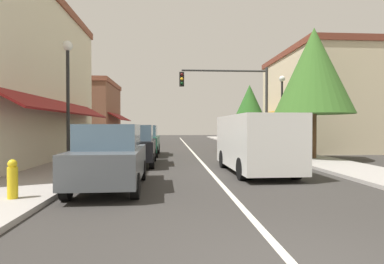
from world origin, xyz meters
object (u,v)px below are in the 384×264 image
object	(u,v)px
parked_car_second_left	(135,145)
tree_right_far	(250,102)
fire_hydrant	(13,179)
van_in_lane	(255,142)
tree_right_near	(314,71)
street_lamp_right_mid	(282,101)
street_lamp_left_near	(68,84)
traffic_signal_mast_arm	(236,93)
parked_car_nearest_left	(110,157)
parked_car_third_left	(143,140)

from	to	relation	value
parked_car_second_left	tree_right_far	bearing A→B (deg)	58.91
tree_right_far	fire_hydrant	bearing A→B (deg)	-115.91
van_in_lane	tree_right_near	bearing A→B (deg)	43.41
van_in_lane	street_lamp_right_mid	bearing A→B (deg)	62.03
street_lamp_left_near	tree_right_near	xyz separation A→B (m)	(10.88, 3.83, 1.25)
parked_car_second_left	traffic_signal_mast_arm	bearing A→B (deg)	46.31
parked_car_nearest_left	street_lamp_right_mid	size ratio (longest dim) A/B	0.88
fire_hydrant	street_lamp_left_near	bearing A→B (deg)	92.40
traffic_signal_mast_arm	parked_car_third_left	bearing A→B (deg)	-163.80
parked_car_nearest_left	van_in_lane	distance (m)	5.51
van_in_lane	traffic_signal_mast_arm	size ratio (longest dim) A/B	0.90
parked_car_second_left	street_lamp_left_near	distance (m)	4.01
traffic_signal_mast_arm	tree_right_near	xyz separation A→B (m)	(2.95, -4.90, 0.64)
parked_car_second_left	street_lamp_right_mid	xyz separation A→B (m)	(8.19, 4.38, 2.30)
parked_car_nearest_left	van_in_lane	size ratio (longest dim) A/B	0.79
parked_car_nearest_left	street_lamp_left_near	bearing A→B (deg)	122.90
van_in_lane	tree_right_far	distance (m)	18.96
parked_car_second_left	traffic_signal_mast_arm	size ratio (longest dim) A/B	0.71
traffic_signal_mast_arm	tree_right_near	distance (m)	5.75
tree_right_far	van_in_lane	bearing A→B (deg)	-103.46
tree_right_near	fire_hydrant	size ratio (longest dim) A/B	7.65
parked_car_third_left	tree_right_near	size ratio (longest dim) A/B	0.62
parked_car_nearest_left	parked_car_second_left	size ratio (longest dim) A/B	1.00
tree_right_far	traffic_signal_mast_arm	bearing A→B (deg)	-109.21
parked_car_second_left	traffic_signal_mast_arm	distance (m)	9.04
street_lamp_left_near	van_in_lane	bearing A→B (deg)	-2.03
traffic_signal_mast_arm	fire_hydrant	bearing A→B (deg)	-120.17
tree_right_near	van_in_lane	bearing A→B (deg)	-135.10
street_lamp_left_near	fire_hydrant	bearing A→B (deg)	-87.60
fire_hydrant	tree_right_far	bearing A→B (deg)	64.09
street_lamp_left_near	parked_car_nearest_left	bearing A→B (deg)	-55.88
parked_car_third_left	fire_hydrant	distance (m)	11.80
traffic_signal_mast_arm	street_lamp_left_near	size ratio (longest dim) A/B	1.21
parked_car_nearest_left	parked_car_second_left	world-z (taller)	same
street_lamp_right_mid	tree_right_far	distance (m)	11.22
parked_car_third_left	street_lamp_right_mid	world-z (taller)	street_lamp_right_mid
van_in_lane	traffic_signal_mast_arm	distance (m)	9.43
traffic_signal_mast_arm	tree_right_far	size ratio (longest dim) A/B	1.03
parked_car_nearest_left	street_lamp_left_near	distance (m)	4.31
traffic_signal_mast_arm	tree_right_far	distance (m)	9.82
parked_car_third_left	street_lamp_right_mid	bearing A→B (deg)	-1.06
street_lamp_left_near	tree_right_near	size ratio (longest dim) A/B	0.72
traffic_signal_mast_arm	street_lamp_left_near	bearing A→B (deg)	-132.29
parked_car_second_left	street_lamp_left_near	size ratio (longest dim) A/B	0.86
parked_car_third_left	street_lamp_left_near	xyz separation A→B (m)	(-2.14, -7.04, 2.35)
parked_car_second_left	parked_car_third_left	distance (m)	4.59
traffic_signal_mast_arm	fire_hydrant	size ratio (longest dim) A/B	6.65
parked_car_third_left	street_lamp_right_mid	size ratio (longest dim) A/B	0.87
street_lamp_left_near	tree_right_far	xyz separation A→B (m)	(11.16, 17.99, 0.74)
parked_car_nearest_left	street_lamp_right_mid	distance (m)	13.06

